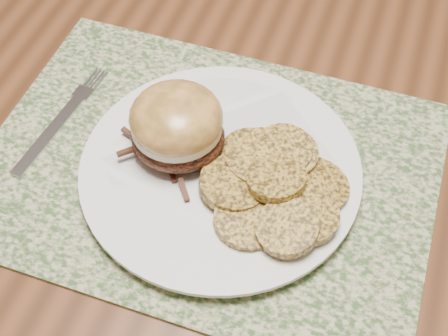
# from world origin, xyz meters

# --- Properties ---
(ground) EXTENTS (3.50, 3.50, 0.00)m
(ground) POSITION_xyz_m (0.00, 0.00, 0.00)
(ground) COLOR brown
(ground) RESTS_ON ground
(dining_table) EXTENTS (1.50, 0.90, 0.75)m
(dining_table) POSITION_xyz_m (0.00, 0.00, 0.67)
(dining_table) COLOR brown
(dining_table) RESTS_ON ground
(placemat) EXTENTS (0.45, 0.33, 0.00)m
(placemat) POSITION_xyz_m (-0.16, -0.21, 0.75)
(placemat) COLOR #3A562C
(placemat) RESTS_ON dining_table
(dinner_plate) EXTENTS (0.26, 0.26, 0.02)m
(dinner_plate) POSITION_xyz_m (-0.15, -0.22, 0.76)
(dinner_plate) COLOR white
(dinner_plate) RESTS_ON placemat
(pork_sandwich) EXTENTS (0.10, 0.09, 0.07)m
(pork_sandwich) POSITION_xyz_m (-0.19, -0.21, 0.80)
(pork_sandwich) COLOR black
(pork_sandwich) RESTS_ON dinner_plate
(roasted_potatoes) EXTENTS (0.16, 0.16, 0.04)m
(roasted_potatoes) POSITION_xyz_m (-0.09, -0.23, 0.78)
(roasted_potatoes) COLOR #B98F36
(roasted_potatoes) RESTS_ON dinner_plate
(fork) EXTENTS (0.03, 0.16, 0.00)m
(fork) POSITION_xyz_m (-0.33, -0.21, 0.76)
(fork) COLOR #B9B9C1
(fork) RESTS_ON placemat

